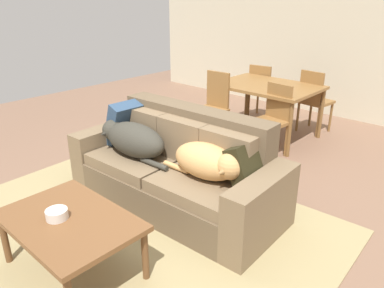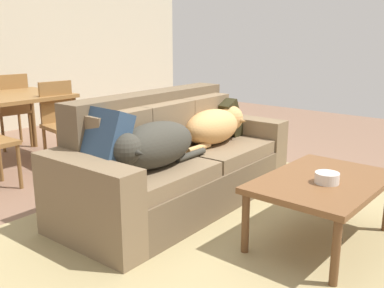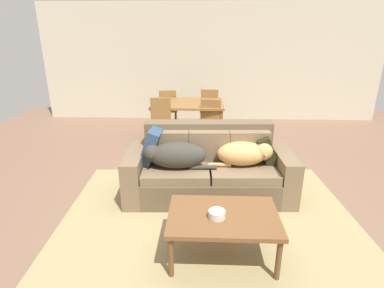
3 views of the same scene
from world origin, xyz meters
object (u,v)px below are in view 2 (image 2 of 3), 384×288
Objects in this scene: dining_chair_far_right at (12,107)px; dining_chair_near_right at (62,120)px; couch at (175,163)px; throw_pillow_by_right_arm at (221,118)px; dog_on_left_cushion at (153,145)px; coffee_table at (323,186)px; dog_on_right_cushion at (215,125)px; throw_pillow_by_left_arm at (99,143)px; bowl_on_coffee_table at (327,178)px.

dining_chair_near_right is at bearing 95.89° from dining_chair_far_right.
couch reaches higher than dining_chair_near_right.
dining_chair_far_right is at bearing 104.44° from throw_pillow_by_right_arm.
dog_on_left_cushion is 1.20m from coffee_table.
dining_chair_far_right is (-0.69, 2.69, -0.10)m from throw_pillow_by_right_arm.
couch reaches higher than coffee_table.
dining_chair_near_right is at bearing 86.47° from couch.
couch is 1.24m from coffee_table.
dining_chair_far_right is (-0.07, 4.00, 0.11)m from coffee_table.
couch is 2.11× the size of coffee_table.
coffee_table is (0.12, -1.23, 0.06)m from couch.
dog_on_left_cushion is 1.12× the size of dog_on_right_cushion.
dog_on_right_cushion is 0.89× the size of dining_chair_near_right.
dining_chair_near_right reaches higher than dog_on_right_cushion.
throw_pillow_by_left_arm reaches higher than dog_on_left_cushion.
throw_pillow_by_left_arm reaches higher than dog_on_right_cushion.
bowl_on_coffee_table is (-0.69, -1.36, -0.13)m from throw_pillow_by_right_arm.
dog_on_right_cushion is at bearing -4.34° from throw_pillow_by_left_arm.
throw_pillow_by_right_arm is 2.78m from dining_chair_far_right.
dining_chair_far_right is at bearing 90.08° from bowl_on_coffee_table.
dining_chair_far_right is at bearing 78.36° from dog_on_left_cushion.
dog_on_right_cushion is 1.22m from coffee_table.
throw_pillow_by_left_arm reaches higher than throw_pillow_by_right_arm.
throw_pillow_by_left_arm is 1.82m from dining_chair_near_right.
throw_pillow_by_left_arm is 1.49m from throw_pillow_by_right_arm.
bowl_on_coffee_table is 2.94m from dining_chair_near_right.
dog_on_left_cushion reaches higher than bowl_on_coffee_table.
dog_on_left_cushion is 0.38m from throw_pillow_by_left_arm.
dining_chair_far_right reaches higher than coffee_table.
dog_on_left_cushion is 5.82× the size of bowl_on_coffee_table.
dog_on_left_cushion is 2.45× the size of throw_pillow_by_right_arm.
throw_pillow_by_right_arm is at bearing 64.62° from coffee_table.
dog_on_right_cushion is at bearing -69.21° from dining_chair_near_right.
bowl_on_coffee_table is 0.17× the size of dining_chair_far_right.
dog_on_left_cushion is at bearing 113.88° from bowl_on_coffee_table.
dining_chair_far_right is (-0.40, 2.85, -0.09)m from dog_on_right_cushion.
dining_chair_far_right reaches higher than bowl_on_coffee_table.
coffee_table is 2.89m from dining_chair_near_right.
couch is 2.34× the size of dining_chair_far_right.
throw_pillow_by_left_arm is at bearing 80.74° from dining_chair_far_right.
dining_chair_far_right is (0.79, 2.76, -0.15)m from throw_pillow_by_left_arm.
throw_pillow_by_right_arm is (0.74, 0.08, 0.27)m from couch.
couch is 0.81m from throw_pillow_by_left_arm.
throw_pillow_by_right_arm is at bearing 3.68° from couch.
dining_chair_far_right reaches higher than couch.
dining_chair_near_right is at bearing 90.44° from bowl_on_coffee_table.
throw_pillow_by_left_arm is 1.53m from bowl_on_coffee_table.
dog_on_right_cushion is 1.28m from bowl_on_coffee_table.
throw_pillow_by_left_arm is at bearing -108.10° from dining_chair_near_right.
dining_chair_near_right is at bearing 114.25° from throw_pillow_by_right_arm.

